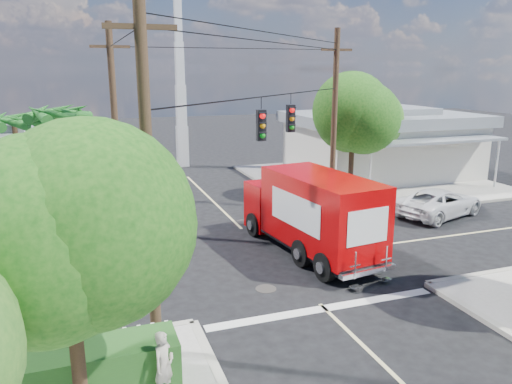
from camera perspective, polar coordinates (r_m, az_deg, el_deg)
name	(u,v)px	position (r m, az deg, el deg)	size (l,w,h in m)	color
ground	(273,259)	(19.34, 1.99, -7.69)	(120.00, 120.00, 0.00)	black
sidewalk_ne	(368,180)	(33.43, 12.64, 1.38)	(14.12, 14.12, 0.14)	#A09B90
road_markings	(288,274)	(18.08, 3.71, -9.28)	(32.00, 32.00, 0.01)	beige
building_ne	(382,142)	(34.80, 14.17, 5.55)	(11.80, 10.20, 4.50)	beige
radio_tower	(180,90)	(37.44, -8.63, 11.48)	(0.80, 0.80, 17.00)	silver
tree_sw_front	(66,228)	(9.61, -20.93, -3.85)	(3.88, 3.78, 6.03)	#422D1C
tree_ne_front	(354,114)	(27.35, 11.13, 8.71)	(4.21, 4.14, 6.66)	#422D1C
tree_ne_back	(373,120)	(30.62, 13.23, 8.04)	(3.77, 3.66, 5.82)	#422D1C
palm_nw_front	(58,116)	(24.34, -21.67, 8.04)	(3.01, 3.08, 5.59)	#422D1C
palm_nw_back	(14,123)	(26.01, -25.93, 7.12)	(3.01, 3.08, 5.19)	#422D1C
utility_poles	(220,135)	(19.17, -4.10, 6.55)	(12.00, 10.68, 9.00)	#473321
picket_fence	(44,359)	(12.91, -23.07, -17.18)	(5.94, 0.06, 1.00)	silver
hedge_sw	(32,381)	(12.25, -24.26, -19.08)	(6.20, 1.20, 1.10)	#214B1B
vending_boxes	(344,192)	(27.18, 10.03, 0.00)	(1.90, 0.50, 1.10)	#AD111D
delivery_truck	(311,213)	(19.63, 6.31, -2.35)	(3.26, 7.74, 3.25)	black
parked_car	(439,202)	(26.30, 20.23, -1.12)	(2.30, 4.99, 1.39)	silver
pedestrian	(164,365)	(11.54, -10.48, -18.84)	(0.56, 0.37, 1.54)	#B9AD9E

